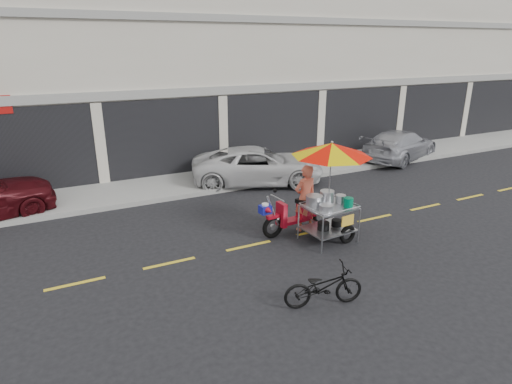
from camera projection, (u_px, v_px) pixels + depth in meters
name	position (u px, v px, depth m)	size (l,w,h in m)	color
ground	(316.00, 231.00, 11.41)	(90.00, 90.00, 0.00)	black
sidewalk	(234.00, 175.00, 16.04)	(45.00, 3.00, 0.15)	gray
shophouse_block	(244.00, 55.00, 20.17)	(36.00, 8.11, 10.40)	beige
centerline	(316.00, 231.00, 11.41)	(42.00, 0.10, 0.01)	gold
white_pickup	(258.00, 166.00, 15.17)	(2.13, 4.63, 1.29)	silver
silver_pickup	(400.00, 145.00, 18.30)	(1.79, 4.41, 1.28)	#ABACB4
near_bicycle	(323.00, 286.00, 8.05)	(0.54, 1.54, 0.81)	black
food_vendor_rig	(321.00, 177.00, 10.63)	(2.65, 2.10, 2.56)	black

